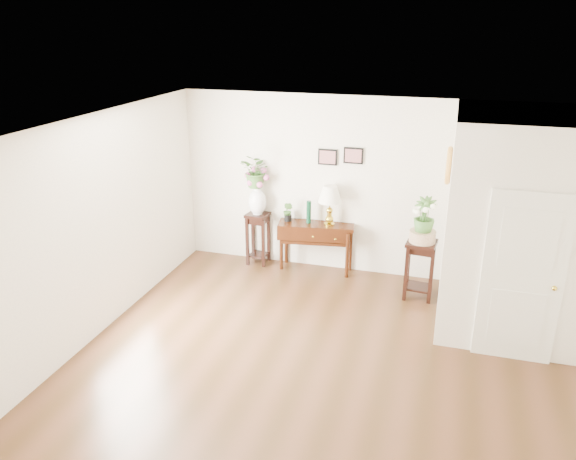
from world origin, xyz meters
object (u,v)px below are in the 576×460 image
at_px(console_table, 316,247).
at_px(plant_stand_a, 258,238).
at_px(plant_stand_b, 419,269).
at_px(table_lamp, 330,204).

distance_m(console_table, plant_stand_a, 0.99).
distance_m(plant_stand_a, plant_stand_b, 2.70).
bearing_deg(plant_stand_b, console_table, 163.88).
bearing_deg(console_table, plant_stand_a, 171.59).
distance_m(table_lamp, plant_stand_b, 1.70).
xyz_separation_m(console_table, plant_stand_b, (1.67, -0.48, 0.03)).
bearing_deg(plant_stand_b, table_lamp, 161.71).
xyz_separation_m(console_table, plant_stand_a, (-0.99, 0.00, 0.03)).
height_order(plant_stand_a, plant_stand_b, plant_stand_a).
height_order(table_lamp, plant_stand_a, table_lamp).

